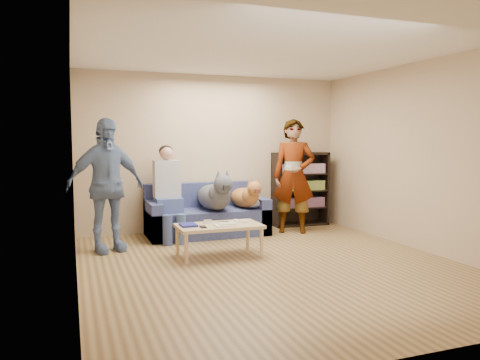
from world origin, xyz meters
name	(u,v)px	position (x,y,z in m)	size (l,w,h in m)	color
ground	(274,266)	(0.00, 0.00, 0.00)	(5.00, 5.00, 0.00)	brown
ceiling	(275,47)	(0.00, 0.00, 2.60)	(5.00, 5.00, 0.00)	white
wall_back	(214,153)	(0.00, 2.50, 1.30)	(4.50, 4.50, 0.00)	tan
wall_front	(424,173)	(0.00, -2.50, 1.30)	(4.50, 4.50, 0.00)	tan
wall_left	(74,162)	(-2.25, 0.00, 1.30)	(5.00, 5.00, 0.00)	tan
wall_right	(426,157)	(2.25, 0.00, 1.30)	(5.00, 5.00, 0.00)	tan
blanket	(253,203)	(0.48, 1.91, 0.51)	(0.46, 0.39, 0.16)	#A4A5A9
person_standing_right	(294,176)	(1.15, 1.79, 0.93)	(0.68, 0.45, 1.86)	gray
person_standing_left	(106,185)	(-1.84, 1.47, 0.91)	(1.07, 0.44, 1.82)	#7085B3
held_controller	(288,166)	(0.95, 1.59, 1.10)	(0.04, 0.13, 0.03)	silver
notebook_blue	(188,225)	(-0.88, 0.74, 0.43)	(0.20, 0.26, 0.03)	navy
papers	(225,225)	(-0.43, 0.59, 0.43)	(0.26, 0.20, 0.01)	silver
magazine	(227,224)	(-0.40, 0.61, 0.44)	(0.22, 0.17, 0.01)	#B3B08F
camera_silver	(208,222)	(-0.60, 0.81, 0.45)	(0.11, 0.06, 0.05)	silver
controller_a	(237,221)	(-0.20, 0.79, 0.43)	(0.04, 0.13, 0.03)	white
controller_b	(244,222)	(-0.12, 0.71, 0.43)	(0.09, 0.06, 0.03)	white
headphone_cup_a	(234,223)	(-0.28, 0.67, 0.43)	(0.07, 0.07, 0.02)	silver
headphone_cup_b	(232,222)	(-0.28, 0.75, 0.43)	(0.07, 0.07, 0.02)	silver
pen_orange	(221,226)	(-0.50, 0.53, 0.42)	(0.01, 0.01, 0.14)	#D5531E
pen_black	(223,221)	(-0.36, 0.87, 0.42)	(0.01, 0.01, 0.14)	black
wallet	(203,227)	(-0.73, 0.57, 0.43)	(0.07, 0.12, 0.01)	black
sofa	(206,217)	(-0.25, 2.10, 0.28)	(1.90, 0.85, 0.82)	#515B93
person_seated	(168,189)	(-0.89, 1.97, 0.77)	(0.40, 0.73, 1.47)	#445497
dog_gray	(215,195)	(-0.17, 1.86, 0.66)	(0.46, 1.27, 0.67)	#4E4F58
dog_tan	(246,196)	(0.37, 1.94, 0.61)	(0.36, 1.14, 0.53)	#A97033
coffee_table	(219,228)	(-0.48, 0.69, 0.37)	(1.10, 0.60, 0.42)	tan
bookshelf	(300,187)	(1.55, 2.33, 0.68)	(1.00, 0.34, 1.30)	black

